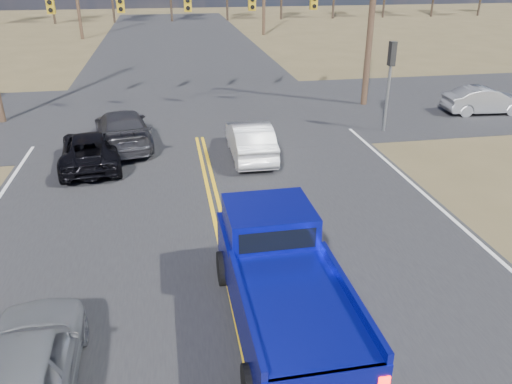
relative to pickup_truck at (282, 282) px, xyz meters
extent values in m
cube|color=#28282B|center=(-0.80, 8.39, -1.02)|extent=(14.00, 120.00, 0.02)
cube|color=#28282B|center=(-0.80, 16.39, -1.02)|extent=(120.00, 12.00, 0.02)
cylinder|color=#473323|center=(8.20, 16.39, 3.98)|extent=(0.32, 0.32, 10.00)
cube|color=#B28C14|center=(-6.80, 16.39, 4.28)|extent=(0.34, 0.24, 1.00)
cylinder|color=black|center=(-6.80, 16.25, 4.28)|extent=(0.20, 0.06, 0.20)
cylinder|color=black|center=(-6.80, 16.25, 3.95)|extent=(0.20, 0.06, 0.20)
cube|color=#B28C14|center=(-3.80, 16.39, 4.28)|extent=(0.34, 0.24, 1.00)
cylinder|color=black|center=(-3.80, 16.25, 4.28)|extent=(0.20, 0.06, 0.20)
cylinder|color=black|center=(-3.80, 16.25, 3.95)|extent=(0.20, 0.06, 0.20)
cube|color=#B28C14|center=(-0.80, 16.39, 4.28)|extent=(0.34, 0.24, 1.00)
cylinder|color=black|center=(-0.80, 16.25, 4.28)|extent=(0.20, 0.06, 0.20)
cylinder|color=black|center=(-0.80, 16.25, 3.95)|extent=(0.20, 0.06, 0.20)
cylinder|color=black|center=(2.20, 16.25, 4.28)|extent=(0.20, 0.06, 0.20)
cylinder|color=black|center=(2.20, 16.25, 3.95)|extent=(0.20, 0.06, 0.20)
cylinder|color=black|center=(5.20, 16.25, 3.95)|extent=(0.20, 0.06, 0.20)
cylinder|color=slate|center=(7.40, 11.89, 0.58)|extent=(0.12, 0.12, 3.20)
cube|color=black|center=(7.40, 11.89, 2.38)|extent=(0.24, 0.34, 1.00)
cylinder|color=#33261C|center=(-14.80, 58.39, 1.73)|extent=(0.28, 0.28, 5.50)
cylinder|color=black|center=(0.99, -2.00, -0.62)|extent=(0.33, 0.81, 0.81)
cylinder|color=black|center=(-0.98, 1.62, -0.62)|extent=(0.33, 0.81, 0.81)
cylinder|color=black|center=(0.94, 1.65, -0.62)|extent=(0.33, 0.81, 0.81)
cube|color=#0D128F|center=(0.00, -0.19, -0.11)|extent=(2.09, 5.50, 1.01)
cube|color=#0D128F|center=(-0.01, 1.28, 0.72)|extent=(1.90, 1.75, 0.73)
cube|color=black|center=(0.00, 0.44, 0.72)|extent=(1.62, 0.08, 0.46)
cube|color=#0D128F|center=(-0.95, -1.27, 0.50)|extent=(0.14, 3.35, 0.20)
cube|color=#0D128F|center=(0.98, -1.24, 0.50)|extent=(0.14, 3.35, 0.20)
cube|color=#FF0C05|center=(0.93, -2.94, 0.04)|extent=(0.18, 0.06, 0.30)
imported|color=#919498|center=(-4.71, -1.33, -0.30)|extent=(1.83, 4.30, 1.45)
imported|color=black|center=(-4.96, 9.97, -0.40)|extent=(2.49, 4.68, 1.25)
imported|color=white|center=(0.99, 9.78, -0.32)|extent=(1.54, 4.27, 1.40)
imported|color=#343339|center=(-3.93, 11.99, -0.29)|extent=(2.81, 5.28, 1.46)
imported|color=gray|center=(13.44, 13.73, -0.37)|extent=(1.69, 4.09, 1.32)
camera|label=1|loc=(-1.99, -8.18, 5.92)|focal=35.00mm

